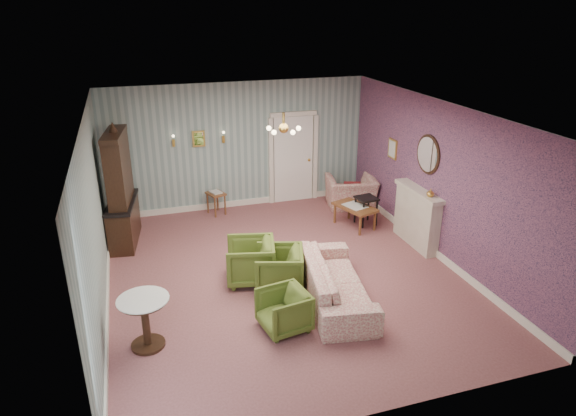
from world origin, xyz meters
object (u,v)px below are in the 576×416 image
object	(u,v)px
pedestal_table	(146,323)
olive_chair_c	(250,259)
olive_chair_a	(284,309)
wingback_chair	(351,187)
coffee_table	(354,216)
dresser	(119,186)
fireplace	(417,217)
side_table_black	(366,211)
olive_chair_b	(279,268)
sofa_chintz	(336,275)

from	to	relation	value
pedestal_table	olive_chair_c	bearing A→B (deg)	36.43
olive_chair_a	wingback_chair	size ratio (longest dim) A/B	0.62
olive_chair_c	coffee_table	size ratio (longest dim) A/B	0.88
dresser	pedestal_table	distance (m)	3.72
dresser	fireplace	distance (m)	5.85
olive_chair_c	wingback_chair	bearing A→B (deg)	143.94
pedestal_table	dresser	bearing A→B (deg)	93.43
fireplace	wingback_chair	bearing A→B (deg)	100.07
coffee_table	side_table_black	size ratio (longest dim) A/B	1.50
olive_chair_a	side_table_black	size ratio (longest dim) A/B	1.10
olive_chair_b	sofa_chintz	world-z (taller)	sofa_chintz
sofa_chintz	wingback_chair	distance (m)	4.14
fireplace	side_table_black	world-z (taller)	fireplace
olive_chair_a	sofa_chintz	bearing A→B (deg)	107.23
olive_chair_a	olive_chair_b	xyz separation A→B (m)	(0.26, 1.12, 0.06)
wingback_chair	side_table_black	xyz separation A→B (m)	(-0.12, -1.06, -0.17)
sofa_chintz	pedestal_table	xyz separation A→B (m)	(-2.98, -0.33, -0.06)
wingback_chair	side_table_black	bearing A→B (deg)	94.90
olive_chair_a	sofa_chintz	size ratio (longest dim) A/B	0.30
side_table_black	coffee_table	bearing A→B (deg)	-173.21
wingback_chair	sofa_chintz	bearing A→B (deg)	73.94
fireplace	pedestal_table	bearing A→B (deg)	-161.56
sofa_chintz	wingback_chair	bearing A→B (deg)	-17.85
side_table_black	pedestal_table	xyz separation A→B (m)	(-4.77, -2.95, 0.08)
olive_chair_a	olive_chair_c	distance (m)	1.53
olive_chair_b	sofa_chintz	xyz separation A→B (m)	(0.77, -0.60, 0.05)
fireplace	side_table_black	bearing A→B (deg)	113.73
sofa_chintz	pedestal_table	world-z (taller)	sofa_chintz
olive_chair_c	dresser	xyz separation A→B (m)	(-2.04, 2.28, 0.79)
wingback_chair	fireplace	xyz separation A→B (m)	(0.40, -2.24, 0.10)
olive_chair_b	pedestal_table	world-z (taller)	olive_chair_b
olive_chair_a	fireplace	world-z (taller)	fireplace
fireplace	pedestal_table	world-z (taller)	fireplace
olive_chair_a	pedestal_table	size ratio (longest dim) A/B	0.88
olive_chair_b	dresser	world-z (taller)	dresser
wingback_chair	dresser	xyz separation A→B (m)	(-5.11, -0.38, 0.72)
fireplace	olive_chair_b	bearing A→B (deg)	-164.90
olive_chair_c	sofa_chintz	bearing A→B (deg)	61.99
olive_chair_a	olive_chair_c	xyz separation A→B (m)	(-0.13, 1.53, 0.07)
pedestal_table	coffee_table	bearing A→B (deg)	32.94
side_table_black	wingback_chair	bearing A→B (deg)	83.44
olive_chair_a	dresser	distance (m)	4.46
side_table_black	dresser	bearing A→B (deg)	172.31
olive_chair_a	side_table_black	world-z (taller)	olive_chair_a
olive_chair_c	side_table_black	bearing A→B (deg)	131.57
olive_chair_c	coffee_table	distance (m)	3.11
olive_chair_a	sofa_chintz	xyz separation A→B (m)	(1.03, 0.51, 0.11)
sofa_chintz	coffee_table	bearing A→B (deg)	-20.70
olive_chair_c	olive_chair_b	bearing A→B (deg)	56.72
dresser	coffee_table	world-z (taller)	dresser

